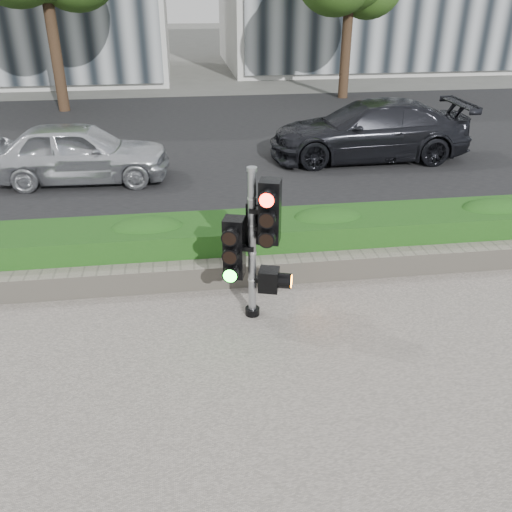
# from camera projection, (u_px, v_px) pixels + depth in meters

# --- Properties ---
(ground) EXTENTS (120.00, 120.00, 0.00)m
(ground) POSITION_uv_depth(u_px,v_px,m) (252.00, 368.00, 6.09)
(ground) COLOR #51514C
(ground) RESTS_ON ground
(road) EXTENTS (60.00, 13.00, 0.02)m
(road) POSITION_uv_depth(u_px,v_px,m) (205.00, 140.00, 14.94)
(road) COLOR black
(road) RESTS_ON ground
(curb) EXTENTS (60.00, 0.25, 0.12)m
(curb) POSITION_uv_depth(u_px,v_px,m) (227.00, 244.00, 8.85)
(curb) COLOR gray
(curb) RESTS_ON ground
(stone_wall) EXTENTS (12.00, 0.32, 0.34)m
(stone_wall) POSITION_uv_depth(u_px,v_px,m) (234.00, 272.00, 7.68)
(stone_wall) COLOR gray
(stone_wall) RESTS_ON sidewalk
(hedge) EXTENTS (12.00, 1.00, 0.68)m
(hedge) POSITION_uv_depth(u_px,v_px,m) (230.00, 242.00, 8.18)
(hedge) COLOR #367223
(hedge) RESTS_ON sidewalk
(traffic_signal) EXTENTS (0.73, 0.60, 1.98)m
(traffic_signal) POSITION_uv_depth(u_px,v_px,m) (255.00, 237.00, 6.56)
(traffic_signal) COLOR black
(traffic_signal) RESTS_ON sidewalk
(car_silver) EXTENTS (3.82, 1.66, 1.28)m
(car_silver) POSITION_uv_depth(u_px,v_px,m) (79.00, 152.00, 11.51)
(car_silver) COLOR silver
(car_silver) RESTS_ON road
(car_dark) EXTENTS (4.80, 2.03, 1.38)m
(car_dark) POSITION_uv_depth(u_px,v_px,m) (369.00, 130.00, 13.04)
(car_dark) COLOR black
(car_dark) RESTS_ON road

